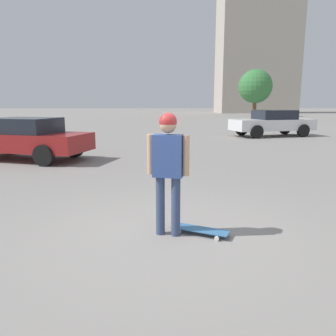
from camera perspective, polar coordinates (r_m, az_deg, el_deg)
The scene contains 7 objects.
ground_plane at distance 4.94m, azimuth -0.00°, elevation -11.47°, with size 220.00×220.00×0.00m, color gray.
person at distance 4.62m, azimuth -0.00°, elevation 1.22°, with size 0.59×0.30×1.78m.
skateboard at distance 4.94m, azimuth 5.64°, elevation -10.67°, with size 0.87×0.59×0.08m.
car_parked_near at distance 12.11m, azimuth -23.71°, elevation 4.81°, with size 4.74×2.96×1.41m.
car_parked_far at distance 19.92m, azimuth 17.76°, elevation 7.55°, with size 4.99×2.78×1.50m.
building_block_distant at distance 67.74m, azimuth 15.40°, elevation 22.88°, with size 14.11×8.79×31.85m.
tree_distant at distance 48.62m, azimuth 14.99°, elevation 13.55°, with size 4.65×4.65×6.46m.
Camera 1 is at (-0.14, -4.55, 1.91)m, focal length 35.00 mm.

